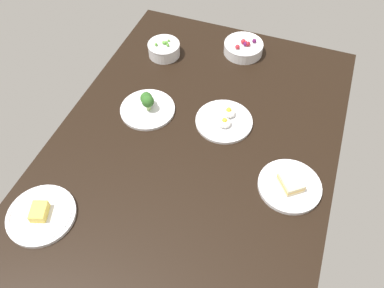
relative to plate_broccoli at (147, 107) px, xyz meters
The scene contains 7 objects.
dining_table 25.10cm from the plate_broccoli, 116.58° to the right, with size 145.30×99.61×4.00cm, color black.
plate_broccoli is the anchor object (origin of this frame).
bowl_peas 33.52cm from the plate_broccoli, 11.77° to the left, with size 13.87×13.87×6.89cm.
bowl_berries 52.34cm from the plate_broccoli, 28.54° to the right, with size 16.95×16.95×6.74cm.
plate_eggs 29.73cm from the plate_broccoli, 81.63° to the right, with size 21.33×21.33×4.82cm.
plate_cheese 54.20cm from the plate_broccoli, 166.61° to the left, with size 21.46×21.46×4.50cm.
plate_sandwich 60.00cm from the plate_broccoli, 105.00° to the right, with size 20.81×20.81×4.70cm.
Camera 1 is at (-78.30, -28.81, 113.25)cm, focal length 36.16 mm.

